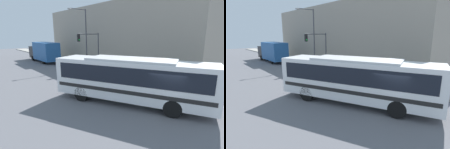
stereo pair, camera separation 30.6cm
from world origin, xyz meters
TOP-DOWN VIEW (x-y plane):
  - ground_plane at (0.00, 0.00)m, footprint 120.00×120.00m
  - sidewalk at (5.84, 20.00)m, footprint 2.68×70.00m
  - building_facade at (10.18, 16.69)m, footprint 6.00×31.39m
  - city_bus at (-0.70, 2.43)m, footprint 6.48×10.53m
  - delivery_truck at (1.84, 24.56)m, footprint 2.32×8.39m
  - fire_hydrant at (5.10, 3.86)m, footprint 0.26×0.35m
  - traffic_light_pole at (4.04, 13.83)m, footprint 3.28×0.35m
  - parking_meter at (5.10, 9.68)m, footprint 0.14×0.14m
  - street_lamp at (4.99, 16.87)m, footprint 2.88×0.28m

SIDE VIEW (x-z plane):
  - ground_plane at x=0.00m, z-range 0.00..0.00m
  - sidewalk at x=5.84m, z-range 0.00..0.18m
  - fire_hydrant at x=5.10m, z-range 0.17..0.93m
  - parking_meter at x=5.10m, z-range 0.42..1.79m
  - delivery_truck at x=1.84m, z-range 0.13..3.42m
  - city_bus at x=-0.70m, z-range 0.25..3.33m
  - traffic_light_pole at x=4.04m, z-range 1.07..5.67m
  - building_facade at x=10.18m, z-range 0.00..8.99m
  - street_lamp at x=4.99m, z-range 0.91..8.82m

